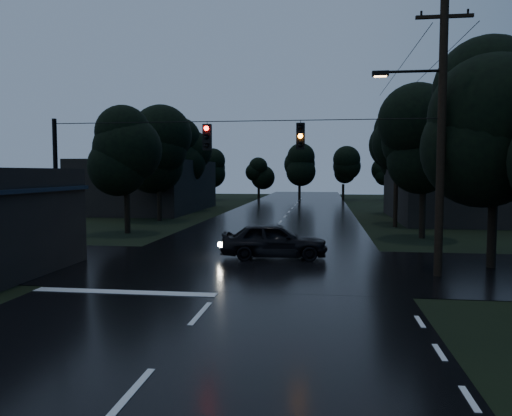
# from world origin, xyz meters

# --- Properties ---
(ground) EXTENTS (160.00, 160.00, 0.00)m
(ground) POSITION_xyz_m (0.00, 0.00, 0.00)
(ground) COLOR black
(ground) RESTS_ON ground
(main_road) EXTENTS (12.00, 120.00, 0.02)m
(main_road) POSITION_xyz_m (0.00, 30.00, 0.00)
(main_road) COLOR black
(main_road) RESTS_ON ground
(cross_street) EXTENTS (60.00, 9.00, 0.02)m
(cross_street) POSITION_xyz_m (0.00, 12.00, 0.00)
(cross_street) COLOR black
(cross_street) RESTS_ON ground
(building_far_right) EXTENTS (10.00, 14.00, 4.40)m
(building_far_right) POSITION_xyz_m (14.00, 34.00, 2.20)
(building_far_right) COLOR black
(building_far_right) RESTS_ON ground
(building_far_left) EXTENTS (10.00, 16.00, 5.00)m
(building_far_left) POSITION_xyz_m (-14.00, 40.00, 2.50)
(building_far_left) COLOR black
(building_far_left) RESTS_ON ground
(utility_pole_main) EXTENTS (3.50, 0.30, 10.00)m
(utility_pole_main) POSITION_xyz_m (7.41, 11.00, 5.26)
(utility_pole_main) COLOR black
(utility_pole_main) RESTS_ON ground
(utility_pole_far) EXTENTS (2.00, 0.30, 7.50)m
(utility_pole_far) POSITION_xyz_m (8.30, 28.00, 3.88)
(utility_pole_far) COLOR black
(utility_pole_far) RESTS_ON ground
(anchor_pole_left) EXTENTS (0.18, 0.18, 6.00)m
(anchor_pole_left) POSITION_xyz_m (-7.50, 11.00, 3.00)
(anchor_pole_left) COLOR black
(anchor_pole_left) RESTS_ON ground
(span_signals) EXTENTS (15.00, 0.37, 1.12)m
(span_signals) POSITION_xyz_m (0.56, 10.99, 5.24)
(span_signals) COLOR black
(span_signals) RESTS_ON ground
(tree_corner_near) EXTENTS (4.48, 4.48, 9.44)m
(tree_corner_near) POSITION_xyz_m (10.00, 13.00, 5.99)
(tree_corner_near) COLOR black
(tree_corner_near) RESTS_ON ground
(tree_left_a) EXTENTS (3.92, 3.92, 8.26)m
(tree_left_a) POSITION_xyz_m (-9.00, 22.00, 5.24)
(tree_left_a) COLOR black
(tree_left_a) RESTS_ON ground
(tree_left_b) EXTENTS (4.20, 4.20, 8.85)m
(tree_left_b) POSITION_xyz_m (-9.60, 30.00, 5.62)
(tree_left_b) COLOR black
(tree_left_b) RESTS_ON ground
(tree_left_c) EXTENTS (4.48, 4.48, 9.44)m
(tree_left_c) POSITION_xyz_m (-10.20, 40.00, 5.99)
(tree_left_c) COLOR black
(tree_left_c) RESTS_ON ground
(tree_right_a) EXTENTS (4.20, 4.20, 8.85)m
(tree_right_a) POSITION_xyz_m (9.00, 22.00, 5.62)
(tree_right_a) COLOR black
(tree_right_a) RESTS_ON ground
(tree_right_b) EXTENTS (4.48, 4.48, 9.44)m
(tree_right_b) POSITION_xyz_m (9.60, 30.00, 5.99)
(tree_right_b) COLOR black
(tree_right_b) RESTS_ON ground
(tree_right_c) EXTENTS (4.76, 4.76, 10.03)m
(tree_right_c) POSITION_xyz_m (10.20, 40.00, 6.37)
(tree_right_c) COLOR black
(tree_right_c) RESTS_ON ground
(car) EXTENTS (4.89, 2.32, 1.61)m
(car) POSITION_xyz_m (1.11, 14.06, 0.81)
(car) COLOR black
(car) RESTS_ON ground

